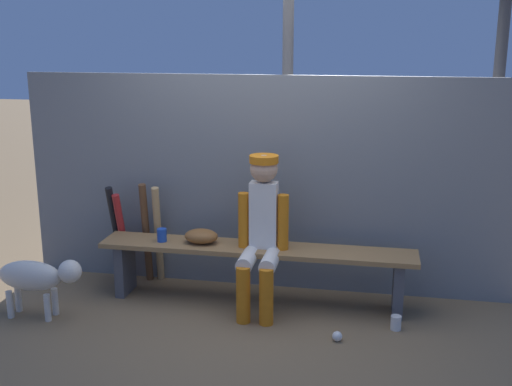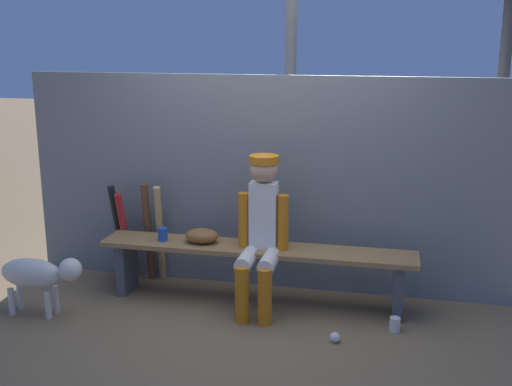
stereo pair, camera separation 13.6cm
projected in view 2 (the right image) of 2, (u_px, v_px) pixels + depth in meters
name	position (u px, v px, depth m)	size (l,w,h in m)	color
ground_plane	(256.00, 302.00, 5.26)	(30.00, 30.00, 0.00)	brown
chainlink_fence	(266.00, 184.00, 5.40)	(4.26, 0.03, 1.85)	slate
dugout_bench	(256.00, 259.00, 5.16)	(2.59, 0.36, 0.49)	olive
player_seated	(261.00, 228.00, 4.97)	(0.41, 0.55, 1.25)	silver
baseball_glove	(202.00, 236.00, 5.22)	(0.28, 0.20, 0.12)	brown
bat_wood_tan	(160.00, 234.00, 5.60)	(0.06, 0.06, 0.90)	tan
bat_wood_dark	(148.00, 232.00, 5.62)	(0.06, 0.06, 0.92)	brown
bat_aluminum_red	(125.00, 236.00, 5.64)	(0.06, 0.06, 0.84)	#B22323
bat_aluminum_black	(119.00, 232.00, 5.67)	(0.06, 0.06, 0.89)	black
baseball	(335.00, 337.00, 4.57)	(0.07, 0.07, 0.07)	white
cup_on_ground	(395.00, 324.00, 4.73)	(0.08, 0.08, 0.11)	silver
cup_on_bench	(163.00, 234.00, 5.28)	(0.08, 0.08, 0.11)	#1E47AD
dog	(38.00, 274.00, 4.96)	(0.84, 0.20, 0.49)	beige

